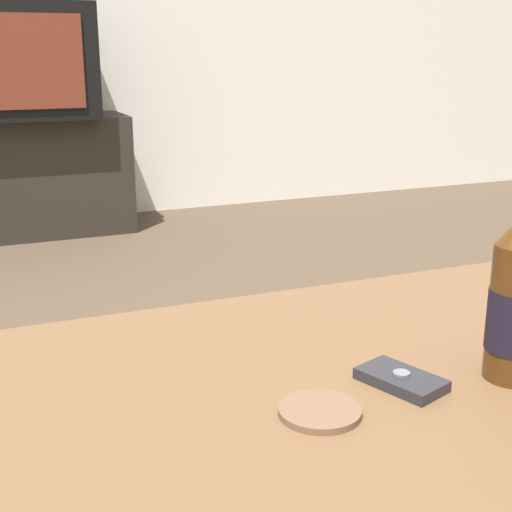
% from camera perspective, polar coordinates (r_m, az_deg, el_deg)
% --- Properties ---
extents(coffee_table, '(1.40, 0.69, 0.45)m').
position_cam_1_polar(coffee_table, '(0.87, 1.39, -14.76)').
color(coffee_table, brown).
rests_on(coffee_table, ground_plane).
extents(tv_stand, '(1.09, 0.39, 0.54)m').
position_cam_1_polar(tv_stand, '(3.49, -19.20, 5.96)').
color(tv_stand, '#28231E').
rests_on(tv_stand, ground_plane).
extents(cell_phone, '(0.09, 0.12, 0.02)m').
position_cam_1_polar(cell_phone, '(0.89, 11.53, -9.66)').
color(cell_phone, '#232328').
rests_on(cell_phone, coffee_table).
extents(coaster, '(0.09, 0.09, 0.01)m').
position_cam_1_polar(coaster, '(0.81, 5.12, -12.27)').
color(coaster, brown).
rests_on(coaster, coffee_table).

